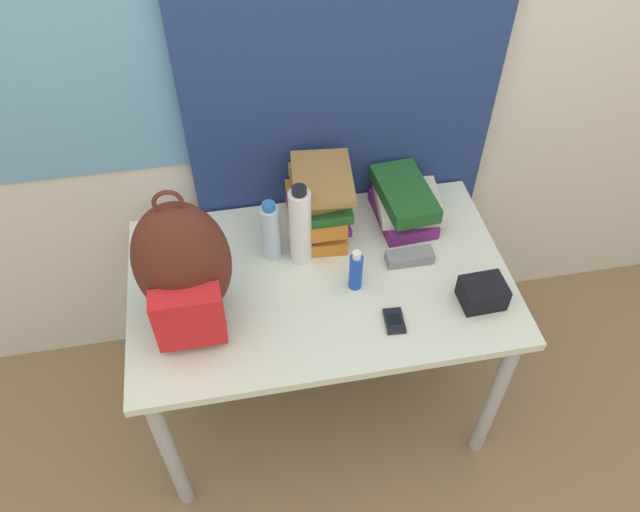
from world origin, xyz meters
The scene contains 13 objects.
ground_plane centered at (0.00, 0.00, 0.00)m, with size 12.00×12.00×0.00m, color #8C704C.
wall_back centered at (0.00, 0.81, 1.25)m, with size 6.00×0.06×2.50m.
curtain_blue centered at (0.15, 0.75, 1.25)m, with size 1.00×0.04×2.50m.
desk centered at (0.00, 0.36, 0.63)m, with size 1.18×0.72×0.72m.
backpack centered at (-0.39, 0.29, 0.92)m, with size 0.27×0.26×0.47m.
book_stack_left centered at (0.04, 0.57, 0.84)m, with size 0.21×0.29×0.24m.
book_stack_center centered at (0.33, 0.58, 0.79)m, with size 0.23×0.29×0.13m.
water_bottle centered at (-0.13, 0.49, 0.83)m, with size 0.06×0.06×0.22m.
sports_bottle centered at (-0.04, 0.46, 0.87)m, with size 0.07×0.07×0.30m.
sunscreen_bottle centered at (0.10, 0.31, 0.79)m, with size 0.04×0.04×0.15m.
cell_phone centered at (0.18, 0.15, 0.73)m, with size 0.06×0.09×0.02m.
sunglasses_case centered at (0.29, 0.38, 0.74)m, with size 0.15×0.06×0.04m.
camera_pouch centered at (0.46, 0.18, 0.76)m, with size 0.13×0.11×0.08m.
Camera 1 is at (-0.23, -0.88, 2.20)m, focal length 35.00 mm.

